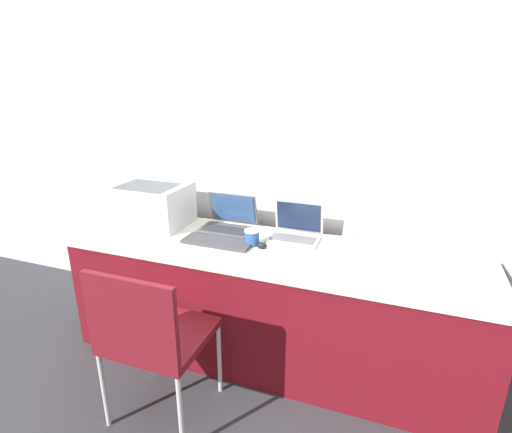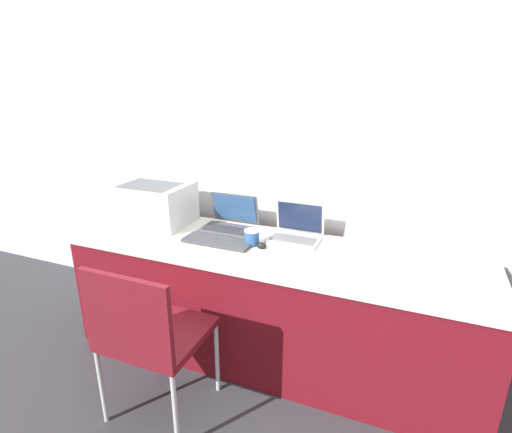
{
  "view_description": "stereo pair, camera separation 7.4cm",
  "coord_description": "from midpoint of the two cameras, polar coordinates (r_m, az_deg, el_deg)",
  "views": [
    {
      "loc": [
        0.66,
        -1.7,
        1.68
      ],
      "look_at": [
        -0.11,
        0.38,
        0.91
      ],
      "focal_mm": 28.0,
      "sensor_mm": 36.0,
      "label": 1
    },
    {
      "loc": [
        0.73,
        -1.68,
        1.68
      ],
      "look_at": [
        -0.11,
        0.38,
        0.91
      ],
      "focal_mm": 28.0,
      "sensor_mm": 36.0,
      "label": 2
    }
  ],
  "objects": [
    {
      "name": "table",
      "position": [
        2.52,
        1.32,
        -12.26
      ],
      "size": [
        2.45,
        0.71,
        0.73
      ],
      "color": "maroon",
      "rests_on": "ground_plane"
    },
    {
      "name": "ground_plane",
      "position": [
        2.49,
        -1.58,
        -23.34
      ],
      "size": [
        14.0,
        14.0,
        0.0
      ],
      "primitive_type": "plane",
      "color": "#333338"
    },
    {
      "name": "mouse",
      "position": [
        2.36,
        -0.08,
        -4.15
      ],
      "size": [
        0.06,
        0.04,
        0.04
      ],
      "color": "black",
      "rests_on": "table"
    },
    {
      "name": "coffee_cup",
      "position": [
        2.4,
        -1.46,
        -3.0
      ],
      "size": [
        0.09,
        0.09,
        0.09
      ],
      "color": "#285699",
      "rests_on": "table"
    },
    {
      "name": "wall_back",
      "position": [
        2.62,
        4.9,
        10.82
      ],
      "size": [
        8.0,
        0.05,
        2.6
      ],
      "color": "silver",
      "rests_on": "ground_plane"
    },
    {
      "name": "laptop_right",
      "position": [
        2.5,
        4.78,
        -2.08
      ],
      "size": [
        0.31,
        0.25,
        0.22
      ],
      "color": "#B7B7BC",
      "rests_on": "table"
    },
    {
      "name": "chair",
      "position": [
        2.07,
        -15.82,
        -15.68
      ],
      "size": [
        0.47,
        0.45,
        0.88
      ],
      "color": "maroon",
      "rests_on": "ground_plane"
    },
    {
      "name": "printer",
      "position": [
        2.81,
        -15.4,
        1.88
      ],
      "size": [
        0.48,
        0.37,
        0.28
      ],
      "color": "silver",
      "rests_on": "table"
    },
    {
      "name": "laptop_left",
      "position": [
        2.65,
        -4.79,
        -0.8
      ],
      "size": [
        0.34,
        0.28,
        0.23
      ],
      "color": "#4C4C51",
      "rests_on": "table"
    },
    {
      "name": "external_keyboard",
      "position": [
        2.44,
        -6.43,
        -3.65
      ],
      "size": [
        0.43,
        0.15,
        0.02
      ],
      "color": "#3D3D42",
      "rests_on": "table"
    }
  ]
}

